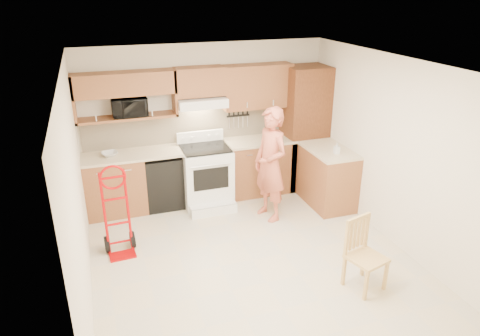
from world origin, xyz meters
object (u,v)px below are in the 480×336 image
dining_chair (367,256)px  range (207,172)px  person (270,165)px  hand_truck (117,215)px  microwave (129,107)px

dining_chair → range: bearing=98.5°
person → hand_truck: 2.29m
dining_chair → person: bearing=86.2°
microwave → hand_truck: microwave is taller
range → hand_truck: (-1.46, -1.02, 0.00)m
person → dining_chair: bearing=-4.0°
microwave → range: microwave is taller
range → person: person is taller
person → microwave: bearing=-135.4°
person → range: bearing=-148.2°
microwave → range: (1.07, -0.34, -1.06)m
range → hand_truck: 1.78m
microwave → dining_chair: bearing=-54.6°
person → hand_truck: size_ratio=1.52×
person → dining_chair: person is taller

